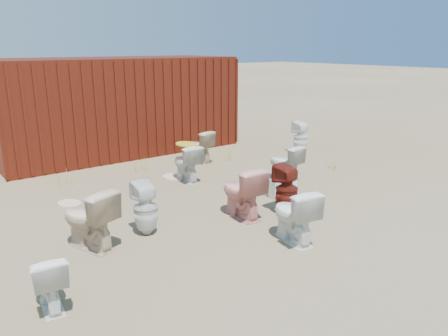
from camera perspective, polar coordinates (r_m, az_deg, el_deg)
ground at (r=7.63m, az=2.73°, el=-4.95°), size 100.00×100.00×0.00m
shipping_container at (r=11.71m, az=-13.83°, el=7.95°), size 6.00×2.40×2.40m
toilet_front_a at (r=5.06m, az=-21.95°, el=-13.49°), size 0.44×0.67×0.64m
toilet_front_pink at (r=7.02m, az=2.35°, el=-3.14°), size 0.54×0.87×0.85m
toilet_front_c at (r=6.23m, az=9.11°, el=-6.08°), size 0.60×0.86×0.80m
toilet_front_maroon at (r=7.25m, az=8.18°, el=-2.78°), size 0.39×0.40×0.82m
toilet_front_e at (r=9.01m, az=7.99°, el=0.67°), size 0.49×0.77×0.75m
toilet_back_a at (r=6.49m, az=-10.21°, el=-5.17°), size 0.41×0.41×0.81m
toilet_back_beige_left at (r=6.22m, az=-17.27°, el=-6.36°), size 0.72×0.95×0.86m
toilet_back_beige_right at (r=10.34m, az=-3.41°, el=2.79°), size 0.60×0.84×0.77m
toilet_back_yellowlid at (r=8.93m, az=-4.93°, el=0.66°), size 0.48×0.78×0.76m
toilet_back_e at (r=11.37m, az=10.02°, el=3.96°), size 0.42×0.42×0.84m
yellow_lid at (r=8.83m, az=-4.99°, el=3.14°), size 0.39×0.48×0.02m
loose_tank at (r=8.07m, az=7.71°, el=-2.60°), size 0.52×0.27×0.35m
loose_lid_near at (r=9.30m, az=-6.81°, el=-1.14°), size 0.51×0.58×0.02m
loose_lid_far at (r=8.17m, az=-19.54°, el=-4.38°), size 0.48×0.55×0.02m
weed_clump_a at (r=9.27m, az=-20.50°, el=-1.28°), size 0.36×0.36×0.28m
weed_clump_b at (r=10.18m, az=-4.39°, el=1.05°), size 0.32×0.32×0.24m
weed_clump_c at (r=10.53m, az=1.06°, el=1.68°), size 0.36×0.36×0.28m
weed_clump_d at (r=9.85m, az=-11.01°, el=0.41°), size 0.30×0.30×0.28m
weed_clump_e at (r=10.96m, az=-4.23°, el=2.31°), size 0.34×0.34×0.31m
weed_clump_f at (r=10.09m, az=14.09°, el=0.40°), size 0.28×0.28×0.21m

